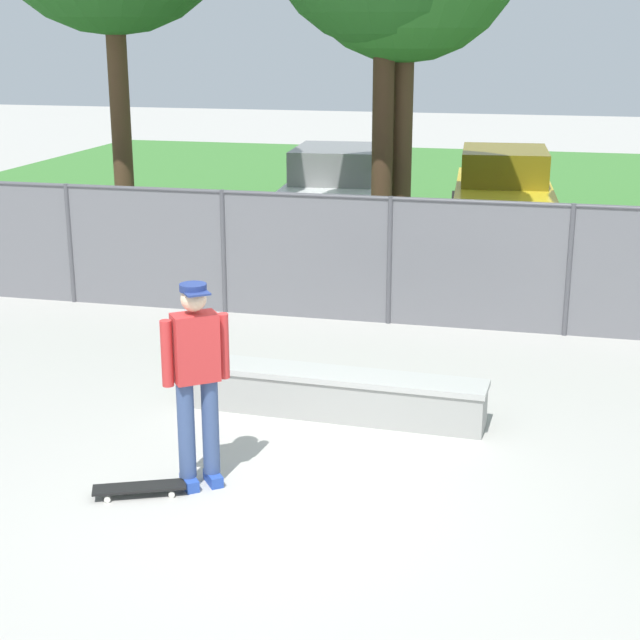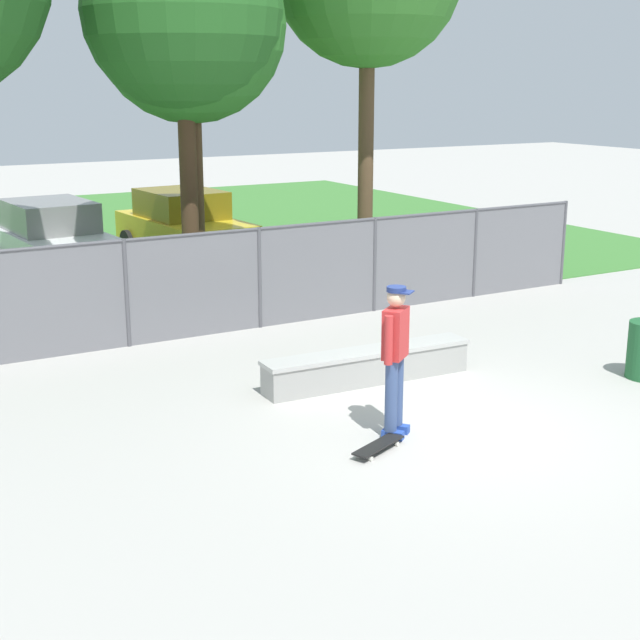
# 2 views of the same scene
# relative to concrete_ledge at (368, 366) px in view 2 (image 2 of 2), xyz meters

# --- Properties ---
(ground_plane) EXTENTS (80.00, 80.00, 0.00)m
(ground_plane) POSITION_rel_concrete_ledge_xyz_m (-0.01, -1.90, -0.24)
(ground_plane) COLOR #ADAAA3
(grass_strip) EXTENTS (26.12, 20.00, 0.02)m
(grass_strip) POSITION_rel_concrete_ledge_xyz_m (-0.01, 13.74, -0.23)
(grass_strip) COLOR #3D7A33
(grass_strip) RESTS_ON ground
(concrete_ledge) EXTENTS (3.18, 0.62, 0.48)m
(concrete_ledge) POSITION_rel_concrete_ledge_xyz_m (0.00, 0.00, 0.00)
(concrete_ledge) COLOR #999993
(concrete_ledge) RESTS_ON ground
(skateboarder) EXTENTS (0.50, 0.43, 1.84)m
(skateboarder) POSITION_rel_concrete_ledge_xyz_m (-0.80, -1.84, 0.79)
(skateboarder) COLOR #2647A5
(skateboarder) RESTS_ON ground
(skateboard) EXTENTS (0.81, 0.50, 0.09)m
(skateboard) POSITION_rel_concrete_ledge_xyz_m (-1.24, -2.17, -0.17)
(skateboard) COLOR black
(skateboard) RESTS_ON ground
(chainlink_fence) EXTENTS (14.19, 0.07, 1.75)m
(chainlink_fence) POSITION_rel_concrete_ledge_xyz_m (-0.01, 3.44, 0.71)
(chainlink_fence) COLOR #4C4C51
(chainlink_fence) RESTS_ON ground
(tree_near_right) EXTENTS (3.54, 3.54, 7.11)m
(tree_near_right) POSITION_rel_concrete_ledge_xyz_m (-0.47, 5.38, 5.07)
(tree_near_right) COLOR #47301E
(tree_near_right) RESTS_ON ground
(tree_mid) EXTENTS (3.49, 3.49, 6.86)m
(tree_mid) POSITION_rel_concrete_ledge_xyz_m (-0.23, 5.69, 4.85)
(tree_mid) COLOR #513823
(tree_mid) RESTS_ON ground
(car_white) EXTENTS (2.26, 4.32, 1.66)m
(car_white) POSITION_rel_concrete_ledge_xyz_m (-2.07, 9.37, 0.60)
(car_white) COLOR silver
(car_white) RESTS_ON ground
(car_yellow) EXTENTS (2.26, 4.32, 1.66)m
(car_yellow) POSITION_rel_concrete_ledge_xyz_m (1.14, 9.86, 0.60)
(car_yellow) COLOR gold
(car_yellow) RESTS_ON ground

